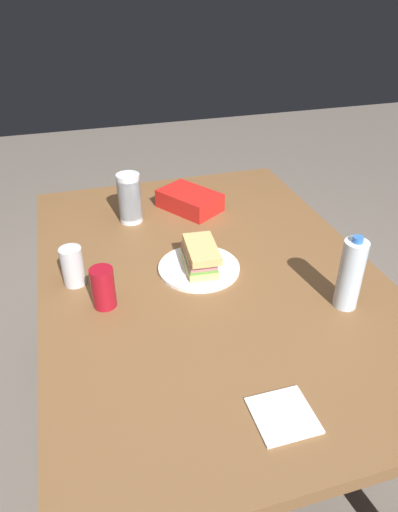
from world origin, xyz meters
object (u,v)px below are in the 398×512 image
sandwich (200,256)px  paper_plate (199,268)px  soda_can_red (103,288)px  dining_table (209,294)px  chip_bag (190,201)px  plastic_cup_stack (130,198)px  soda_can_silver (73,266)px  water_bottle_tall (350,274)px

sandwich → paper_plate: bearing=-158.2°
sandwich → soda_can_red: soda_can_red is taller
dining_table → chip_bag: bearing=172.6°
paper_plate → soda_can_red: bearing=-72.4°
plastic_cup_stack → soda_can_silver: (0.35, -0.23, -0.03)m
sandwich → water_bottle_tall: (0.28, 0.34, 0.05)m
chip_bag → water_bottle_tall: size_ratio=1.03×
dining_table → soda_can_red: soda_can_red is taller
chip_bag → soda_can_silver: bearing=-83.5°
paper_plate → soda_can_red: size_ratio=2.11×
soda_can_red → plastic_cup_stack: 0.50m
soda_can_red → paper_plate: bearing=107.6°
dining_table → soda_can_red: (0.08, -0.33, 0.15)m
water_bottle_tall → sandwich: bearing=-129.5°
water_bottle_tall → soda_can_silver: bearing=-114.0°
plastic_cup_stack → soda_can_red: bearing=-17.9°
paper_plate → plastic_cup_stack: plastic_cup_stack is taller
sandwich → soda_can_red: size_ratio=1.55×
paper_plate → sandwich: size_ratio=1.36×
chip_bag → water_bottle_tall: water_bottle_tall is taller
paper_plate → soda_can_red: 0.32m
dining_table → paper_plate: (-0.02, -0.03, 0.09)m
paper_plate → sandwich: 0.05m
soda_can_red → plastic_cup_stack: size_ratio=0.66×
dining_table → plastic_cup_stack: size_ratio=7.97×
chip_bag → dining_table: bearing=-40.2°
sandwich → soda_can_red: 0.32m
dining_table → paper_plate: bearing=-127.7°
sandwich → chip_bag: size_ratio=0.82×
sandwich → soda_can_silver: soda_can_silver is taller
paper_plate → soda_can_silver: 0.39m
paper_plate → soda_can_red: (0.10, -0.31, 0.06)m
dining_table → soda_can_red: 0.37m
soda_can_red → soda_can_silver: size_ratio=1.00×
sandwich → soda_can_silver: (-0.04, -0.38, 0.01)m
water_bottle_tall → soda_can_silver: (-0.32, -0.72, -0.04)m
sandwich → soda_can_silver: 0.38m
soda_can_red → chip_bag: bearing=142.7°
dining_table → water_bottle_tall: bearing=50.1°
soda_can_red → water_bottle_tall: (0.19, 0.65, 0.04)m
sandwich → soda_can_silver: bearing=-95.9°
dining_table → paper_plate: 0.10m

